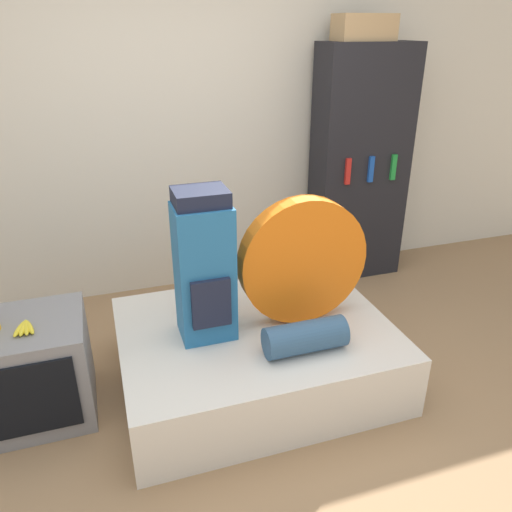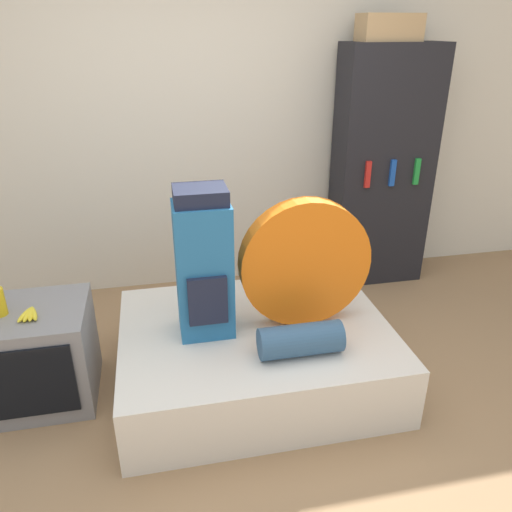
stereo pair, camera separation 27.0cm
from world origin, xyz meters
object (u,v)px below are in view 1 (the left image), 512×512
tent_bag (303,261)px  sleeping_roll (305,337)px  television (32,370)px  cardboard_box (364,27)px  bookshelf (360,167)px  backpack (204,268)px

tent_bag → sleeping_roll: bearing=-108.7°
television → cardboard_box: 3.12m
television → cardboard_box: bearing=23.3°
sleeping_roll → bookshelf: bearing=53.5°
backpack → cardboard_box: (1.47, 1.13, 1.16)m
tent_bag → television: 1.59m
sleeping_roll → cardboard_box: bearing=55.1°
backpack → sleeping_roll: backpack is taller
tent_bag → sleeping_roll: size_ratio=1.69×
bookshelf → sleeping_roll: bearing=-126.5°
sleeping_roll → television: size_ratio=0.74×
backpack → bookshelf: bearing=36.4°
backpack → tent_bag: backpack is taller
cardboard_box → sleeping_roll: bearing=-124.9°
sleeping_roll → bookshelf: (1.08, 1.46, 0.47)m
backpack → tent_bag: (0.57, -0.01, -0.04)m
backpack → cardboard_box: size_ratio=1.97×
sleeping_roll → backpack: bearing=144.4°
tent_bag → cardboard_box: (0.91, 1.13, 1.20)m
tent_bag → sleeping_roll: (-0.11, -0.32, -0.29)m
backpack → television: backpack is taller
backpack → sleeping_roll: size_ratio=1.90×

